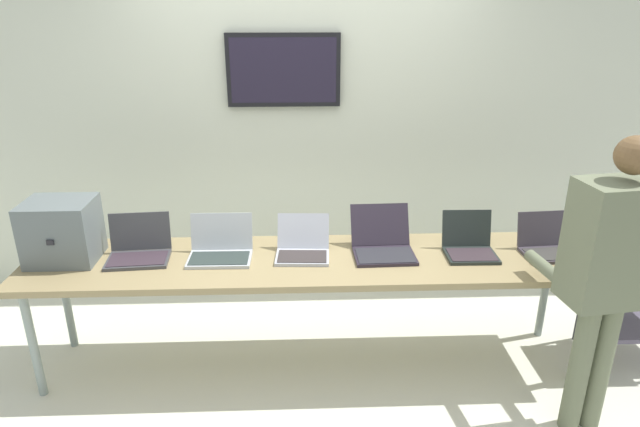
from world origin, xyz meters
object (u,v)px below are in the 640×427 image
Objects in this scene: person at (610,264)px; laptop_station_3 at (383,244)px; laptop_station_4 at (469,245)px; laptop_station_2 at (303,247)px; workbench at (310,265)px; laptop_station_0 at (139,249)px; equipment_box at (62,231)px; laptop_station_1 at (220,248)px; laptop_station_5 at (548,244)px.

laptop_station_3 is at bearing 146.09° from person.
laptop_station_2 is at bearing 178.98° from laptop_station_4.
person is at bearing -23.95° from laptop_station_2.
laptop_station_0 is (-1.03, 0.06, 0.10)m from workbench.
person is at bearing -52.94° from laptop_station_4.
equipment_box reaches higher than laptop_station_2.
laptop_station_3 is (0.99, 0.02, 0.00)m from laptop_station_1.
equipment_box is 0.97× the size of laptop_station_3.
laptop_station_3 is 1.19× the size of laptop_station_5.
laptop_station_0 is at bearing -179.47° from laptop_station_3.
workbench is 8.72× the size of equipment_box.
laptop_station_1 is at bearing -0.13° from equipment_box.
laptop_station_0 reaches higher than laptop_station_5.
laptop_station_0 is 1.11× the size of laptop_station_5.
person reaches higher than laptop_station_5.
equipment_box is (-1.47, 0.05, 0.23)m from workbench.
laptop_station_0 is at bearing 0.98° from equipment_box.
equipment_box is at bearing 179.54° from laptop_station_5.
laptop_station_3 is 1.02m from laptop_station_5.
laptop_station_4 reaches higher than workbench.
laptop_station_3 is (1.49, 0.01, 0.00)m from laptop_station_0.
laptop_station_1 is (-0.54, 0.05, 0.10)m from workbench.
equipment_box reaches higher than laptop_station_4.
laptop_station_1 reaches higher than laptop_station_2.
laptop_station_0 is at bearing 164.92° from person.
equipment_box reaches higher than laptop_station_0.
laptop_station_2 is at bearing 0.94° from laptop_station_1.
laptop_station_5 is (0.49, -0.01, -0.00)m from laptop_station_4.
laptop_station_4 is (2.02, -0.02, -0.00)m from laptop_station_0.
laptop_station_0 is 1.24× the size of laptop_station_4.
workbench is at bearing -3.11° from laptop_station_0.
laptop_station_0 is 2.02m from laptop_station_4.
laptop_station_5 is at bearing -0.46° from equipment_box.
laptop_station_3 is 0.53m from laptop_station_4.
laptop_station_1 is 2.14m from person.
laptop_station_1 reaches higher than workbench.
equipment_box reaches higher than workbench.
laptop_station_5 is 0.67m from person.
equipment_box is 0.45m from laptop_station_0.
laptop_station_3 reaches higher than laptop_station_0.
person reaches higher than laptop_station_0.
person is at bearing -15.08° from laptop_station_0.
laptop_station_0 reaches higher than laptop_station_4.
laptop_station_0 is 0.94× the size of laptop_station_3.
laptop_station_2 is 1.51m from laptop_station_5.
laptop_station_0 reaches higher than workbench.
workbench is 0.99m from laptop_station_4.
equipment_box is 2.94m from laptop_station_5.
workbench is 1.49m from equipment_box.
laptop_station_2 is at bearing -178.25° from laptop_station_3.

